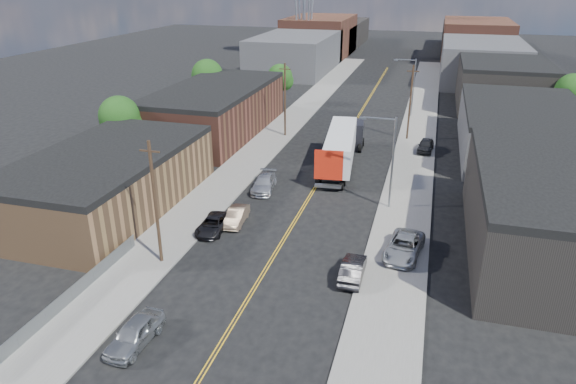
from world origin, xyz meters
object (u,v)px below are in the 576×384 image
Objects in this scene: car_left_d at (264,183)px; car_right_lot_a at (404,247)px; semi_truck at (343,144)px; car_left_a at (135,333)px; car_left_b at (236,216)px; car_right_oncoming at (353,269)px; car_right_lot_c at (426,145)px; car_left_c at (213,224)px.

car_right_lot_a is at bearing -40.58° from car_left_d.
semi_truck is 3.73× the size of car_left_a.
car_right_lot_a reaches higher than car_left_a.
car_left_b is at bearing -179.76° from car_right_lot_a.
car_right_lot_c is (4.19, 31.29, 0.15)m from car_right_oncoming.
semi_truck reaches higher than car_left_a.
car_right_lot_c is at bearing 52.96° from car_left_b.
car_right_lot_a is at bearing -73.05° from semi_truck.
car_left_d is at bearing 85.11° from car_left_b.
semi_truck is 3.11× the size of car_right_lot_a.
car_left_d is 23.28m from car_right_lot_c.
car_right_lot_c reaches higher than car_left_a.
car_right_oncoming is at bearing -84.28° from semi_truck.
car_left_a is 17.13m from car_left_b.
car_left_c is 13.65m from car_right_oncoming.
car_right_oncoming is (11.60, -14.18, 0.00)m from car_left_d.
semi_truck is 3.36× the size of car_left_d.
car_left_a reaches higher than car_left_d.
car_left_d is at bearing 79.28° from car_left_c.
car_left_a is 1.05× the size of car_right_lot_c.
semi_truck is 3.81× the size of car_right_oncoming.
car_right_lot_c is (0.77, 27.12, -0.02)m from car_right_lot_a.
car_left_a is at bearing -126.97° from car_right_lot_a.
semi_truck reaches higher than car_left_d.
car_left_c is at bearing -117.93° from semi_truck.
semi_truck is at bearing 65.57° from car_left_c.
semi_truck is at bearing 65.12° from car_left_b.
car_left_a is 1.11× the size of car_left_b.
semi_truck is 24.65m from car_right_oncoming.
semi_truck reaches higher than car_left_c.
car_left_a reaches higher than car_left_b.
car_left_b is at bearing -96.92° from car_left_d.
car_left_c is 1.02× the size of car_right_oncoming.
car_right_lot_c is at bearing 31.69° from semi_truck.
car_left_b is 0.95× the size of car_right_lot_c.
semi_truck is 3.92× the size of car_right_lot_c.
car_left_d is (0.00, 25.13, -0.04)m from car_left_a.
car_right_oncoming reaches higher than car_left_b.
car_left_a is at bearing 42.94° from car_right_oncoming.
car_left_b is 15.15m from car_right_lot_a.
car_right_lot_a is (15.02, -2.00, 0.23)m from car_left_b.
semi_truck is 35.65m from car_left_a.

